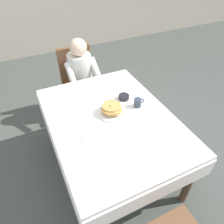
# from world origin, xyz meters

# --- Properties ---
(ground_plane) EXTENTS (14.00, 14.00, 0.00)m
(ground_plane) POSITION_xyz_m (0.00, 0.00, 0.00)
(ground_plane) COLOR #474C47
(dining_table_main) EXTENTS (1.12, 1.52, 0.74)m
(dining_table_main) POSITION_xyz_m (0.00, 0.00, 0.65)
(dining_table_main) COLOR white
(dining_table_main) RESTS_ON ground
(chair_diner) EXTENTS (0.44, 0.45, 0.93)m
(chair_diner) POSITION_xyz_m (0.05, 1.17, 0.53)
(chair_diner) COLOR brown
(chair_diner) RESTS_ON ground
(diner_person) EXTENTS (0.40, 0.43, 1.12)m
(diner_person) POSITION_xyz_m (0.05, 1.01, 0.67)
(diner_person) COLOR silver
(diner_person) RESTS_ON ground
(plate_breakfast) EXTENTS (0.28, 0.28, 0.02)m
(plate_breakfast) POSITION_xyz_m (0.04, 0.06, 0.75)
(plate_breakfast) COLOR white
(plate_breakfast) RESTS_ON dining_table_main
(breakfast_stack) EXTENTS (0.20, 0.20, 0.08)m
(breakfast_stack) POSITION_xyz_m (0.04, 0.06, 0.79)
(breakfast_stack) COLOR tan
(breakfast_stack) RESTS_ON plate_breakfast
(cup_coffee) EXTENTS (0.11, 0.08, 0.08)m
(cup_coffee) POSITION_xyz_m (0.31, 0.05, 0.78)
(cup_coffee) COLOR #333D4C
(cup_coffee) RESTS_ON dining_table_main
(bowl_butter) EXTENTS (0.11, 0.11, 0.04)m
(bowl_butter) POSITION_xyz_m (0.24, 0.21, 0.76)
(bowl_butter) COLOR black
(bowl_butter) RESTS_ON dining_table_main
(fork_left_of_plate) EXTENTS (0.03, 0.18, 0.00)m
(fork_left_of_plate) POSITION_xyz_m (-0.15, 0.04, 0.74)
(fork_left_of_plate) COLOR silver
(fork_left_of_plate) RESTS_ON dining_table_main
(knife_right_of_plate) EXTENTS (0.03, 0.20, 0.00)m
(knife_right_of_plate) POSITION_xyz_m (0.23, 0.04, 0.74)
(knife_right_of_plate) COLOR silver
(knife_right_of_plate) RESTS_ON dining_table_main
(spoon_near_edge) EXTENTS (0.15, 0.02, 0.00)m
(spoon_near_edge) POSITION_xyz_m (0.08, -0.25, 0.74)
(spoon_near_edge) COLOR silver
(spoon_near_edge) RESTS_ON dining_table_main
(napkin_folded) EXTENTS (0.17, 0.12, 0.01)m
(napkin_folded) POSITION_xyz_m (-0.24, -0.09, 0.74)
(napkin_folded) COLOR white
(napkin_folded) RESTS_ON dining_table_main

